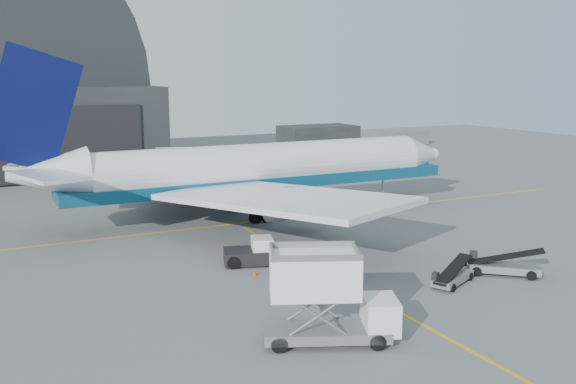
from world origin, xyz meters
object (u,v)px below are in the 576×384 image
airliner (247,170)px  belt_loader_a (452,277)px  pushback_tug (255,254)px  belt_loader_b (502,266)px  catering_truck (326,298)px

airliner → belt_loader_a: 25.62m
pushback_tug → belt_loader_b: belt_loader_b is taller
catering_truck → belt_loader_a: size_ratio=1.76×
belt_loader_b → catering_truck: bearing=-124.1°
pushback_tug → catering_truck: bearing=-81.0°
airliner → pushback_tug: size_ratio=9.65×
airliner → pushback_tug: 16.27m
pushback_tug → belt_loader_b: size_ratio=1.01×
catering_truck → pushback_tug: bearing=104.1°
catering_truck → belt_loader_b: (16.72, 4.31, -1.80)m
catering_truck → belt_loader_b: catering_truck is taller
pushback_tug → belt_loader_b: bearing=-17.0°
catering_truck → airliner: bearing=98.0°
catering_truck → belt_loader_a: 13.06m
pushback_tug → belt_loader_b: (14.28, -10.19, -0.14)m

